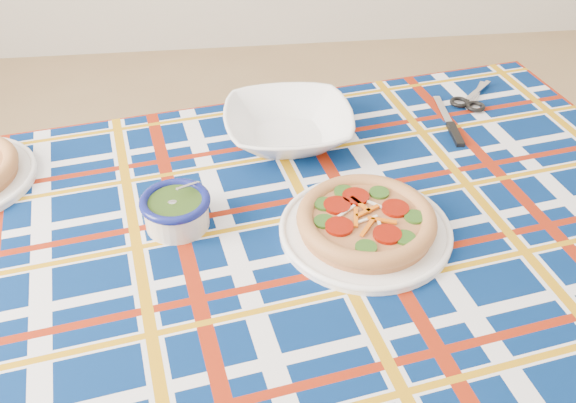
{
  "coord_description": "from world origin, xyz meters",
  "views": [
    {
      "loc": [
        -0.06,
        -1.08,
        1.41
      ],
      "look_at": [
        0.04,
        -0.21,
        0.72
      ],
      "focal_mm": 40.0,
      "sensor_mm": 36.0,
      "label": 1
    }
  ],
  "objects_px": {
    "serving_bowl": "(288,126)",
    "dining_table": "(278,271)",
    "pesto_bowl": "(176,208)",
    "main_focaccia_plate": "(366,220)"
  },
  "relations": [
    {
      "from": "serving_bowl",
      "to": "pesto_bowl",
      "type": "bearing_deg",
      "value": -131.66
    },
    {
      "from": "pesto_bowl",
      "to": "serving_bowl",
      "type": "distance_m",
      "value": 0.33
    },
    {
      "from": "dining_table",
      "to": "serving_bowl",
      "type": "relative_size",
      "value": 6.27
    },
    {
      "from": "dining_table",
      "to": "main_focaccia_plate",
      "type": "distance_m",
      "value": 0.18
    },
    {
      "from": "dining_table",
      "to": "pesto_bowl",
      "type": "bearing_deg",
      "value": 150.48
    },
    {
      "from": "main_focaccia_plate",
      "to": "pesto_bowl",
      "type": "relative_size",
      "value": 2.5
    },
    {
      "from": "pesto_bowl",
      "to": "dining_table",
      "type": "bearing_deg",
      "value": -19.63
    },
    {
      "from": "main_focaccia_plate",
      "to": "serving_bowl",
      "type": "distance_m",
      "value": 0.32
    },
    {
      "from": "serving_bowl",
      "to": "dining_table",
      "type": "bearing_deg",
      "value": -99.84
    },
    {
      "from": "pesto_bowl",
      "to": "serving_bowl",
      "type": "xyz_separation_m",
      "value": [
        0.22,
        0.25,
        -0.0
      ]
    }
  ]
}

